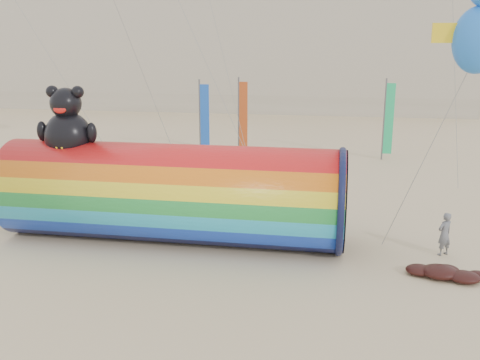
% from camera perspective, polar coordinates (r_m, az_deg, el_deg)
% --- Properties ---
extents(ground, '(160.00, 160.00, 0.00)m').
position_cam_1_polar(ground, '(19.35, -2.26, -7.94)').
color(ground, '#CCB58C').
rests_on(ground, ground).
extents(hotel_building, '(60.40, 15.40, 20.60)m').
position_cam_1_polar(hotel_building, '(65.44, -4.16, 17.01)').
color(hotel_building, '#B7AD99').
rests_on(hotel_building, ground).
extents(windsock_assembly, '(12.81, 3.90, 5.91)m').
position_cam_1_polar(windsock_assembly, '(20.29, -7.29, -1.12)').
color(windsock_assembly, red).
rests_on(windsock_assembly, ground).
extents(kite_handler, '(0.69, 0.64, 1.58)m').
position_cam_1_polar(kite_handler, '(20.35, 20.98, -5.40)').
color(kite_handler, slate).
rests_on(kite_handler, ground).
extents(fabric_bundle, '(2.62, 1.35, 0.41)m').
position_cam_1_polar(fabric_bundle, '(18.69, 21.13, -9.22)').
color(fabric_bundle, '#40110B').
rests_on(fabric_bundle, ground).
extents(festival_banners, '(11.97, 3.08, 5.20)m').
position_cam_1_polar(festival_banners, '(34.37, 4.08, 6.52)').
color(festival_banners, '#59595E').
rests_on(festival_banners, ground).
extents(beachgoers, '(80.24, 57.34, 1.78)m').
position_cam_1_polar(beachgoers, '(14.89, 21.89, -12.68)').
color(beachgoers, '#33333F').
rests_on(beachgoers, ground).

